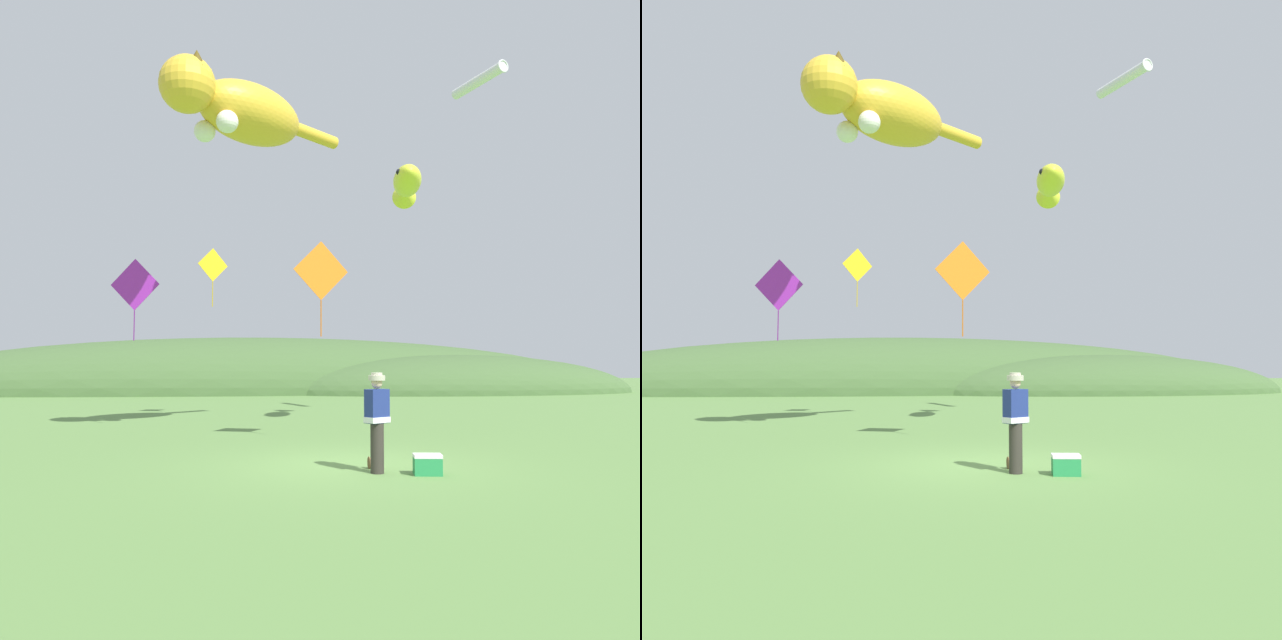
{
  "view_description": "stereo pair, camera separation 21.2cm",
  "coord_description": "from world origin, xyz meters",
  "views": [
    {
      "loc": [
        -2.42,
        -11.71,
        1.96
      ],
      "look_at": [
        0.0,
        4.0,
        3.04
      ],
      "focal_mm": 35.0,
      "sensor_mm": 36.0,
      "label": 1
    },
    {
      "loc": [
        -2.21,
        -11.74,
        1.96
      ],
      "look_at": [
        0.0,
        4.0,
        3.04
      ],
      "focal_mm": 35.0,
      "sensor_mm": 36.0,
      "label": 2
    }
  ],
  "objects": [
    {
      "name": "kite_tube_streamer",
      "position": [
        6.22,
        8.18,
        11.71
      ],
      "size": [
        1.13,
        2.49,
        0.44
      ],
      "color": "white"
    },
    {
      "name": "ground_plane",
      "position": [
        0.0,
        0.0,
        0.0
      ],
      "size": [
        120.0,
        120.0,
        0.0
      ],
      "primitive_type": "plane",
      "color": "#5B8442"
    },
    {
      "name": "kite_diamond_gold",
      "position": [
        -2.84,
        10.56,
        5.4
      ],
      "size": [
        1.03,
        0.62,
        2.09
      ],
      "color": "yellow"
    },
    {
      "name": "distant_hill_ridge",
      "position": [
        2.59,
        29.29,
        0.0
      ],
      "size": [
        49.17,
        12.58,
        7.22
      ],
      "color": "#426033",
      "rests_on": "ground"
    },
    {
      "name": "kite_diamond_orange",
      "position": [
        -0.06,
        3.41,
        4.21
      ],
      "size": [
        1.42,
        0.39,
        2.37
      ],
      "color": "orange"
    },
    {
      "name": "kite_diamond_violet",
      "position": [
        -5.07,
        7.39,
        4.26
      ],
      "size": [
        1.48,
        0.5,
        2.45
      ],
      "color": "purple"
    },
    {
      "name": "kite_fish_windsock",
      "position": [
        3.1,
        6.56,
        7.45
      ],
      "size": [
        1.49,
        3.07,
        0.91
      ],
      "color": "yellow"
    },
    {
      "name": "kite_giant_cat",
      "position": [
        -2.12,
        4.99,
        8.84
      ],
      "size": [
        5.23,
        4.26,
        1.9
      ],
      "color": "gold"
    },
    {
      "name": "kite_spool",
      "position": [
        0.3,
        -0.36,
        0.11
      ],
      "size": [
        0.13,
        0.22,
        0.22
      ],
      "color": "olive",
      "rests_on": "ground"
    },
    {
      "name": "picnic_cooler",
      "position": [
        1.11,
        -1.12,
        0.18
      ],
      "size": [
        0.54,
        0.41,
        0.36
      ],
      "color": "#268C4C",
      "rests_on": "ground"
    },
    {
      "name": "festival_attendant",
      "position": [
        0.28,
        -0.83,
        0.95
      ],
      "size": [
        0.49,
        0.43,
        1.77
      ],
      "color": "#332D28",
      "rests_on": "ground"
    }
  ]
}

